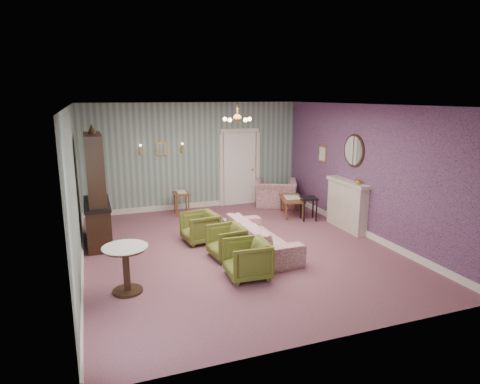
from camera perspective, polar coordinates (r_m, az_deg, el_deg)
name	(u,v)px	position (r m, az deg, el deg)	size (l,w,h in m)	color
floor	(238,249)	(8.69, -0.34, -7.75)	(7.00, 7.00, 0.00)	#834C5C
ceiling	(237,105)	(8.13, -0.37, 11.74)	(7.00, 7.00, 0.00)	white
wall_back	(195,156)	(11.60, -6.19, 4.85)	(6.00, 6.00, 0.00)	slate
wall_front	(334,233)	(5.23, 12.69, -5.46)	(6.00, 6.00, 0.00)	slate
wall_left	(75,191)	(7.83, -21.50, 0.08)	(7.00, 7.00, 0.00)	slate
wall_right	(365,171)	(9.70, 16.60, 2.79)	(7.00, 7.00, 0.00)	slate
wall_right_floral	(364,171)	(9.69, 16.53, 2.78)	(7.00, 7.00, 0.00)	#A75383
door	(240,167)	(11.99, -0.06, 3.40)	(1.12, 0.12, 2.16)	white
olive_chair_a	(247,258)	(7.28, 0.96, -8.91)	(0.71, 0.66, 0.73)	brown
olive_chair_b	(228,240)	(8.17, -1.67, -6.55)	(0.67, 0.63, 0.69)	brown
olive_chair_c	(200,226)	(9.03, -5.50, -4.62)	(0.69, 0.65, 0.71)	brown
sofa_chintz	(260,231)	(8.43, 2.80, -5.37)	(2.17, 0.63, 0.85)	#943B59
wingback_chair	(276,189)	(11.91, 4.86, 0.44)	(1.14, 0.74, 1.00)	#943B59
dresser	(95,187)	(9.18, -19.06, 0.67)	(0.51, 1.48, 2.47)	black
fireplace	(347,205)	(10.12, 14.31, -1.71)	(0.30, 1.40, 1.16)	beige
mantel_vase	(358,181)	(9.65, 15.75, 1.48)	(0.15, 0.15, 0.15)	gold
oval_mirror	(354,151)	(9.94, 15.20, 5.44)	(0.04, 0.76, 0.84)	white
framed_print	(323,154)	(11.10, 11.17, 5.09)	(0.04, 0.34, 0.42)	gold
coffee_table	(292,206)	(11.04, 7.04, -1.96)	(0.54, 0.97, 0.50)	brown
side_table_black	(309,209)	(10.69, 9.30, -2.26)	(0.39, 0.39, 0.59)	black
pedestal_table	(126,269)	(6.99, -15.18, -10.10)	(0.72, 0.72, 0.78)	black
nesting_table	(182,203)	(11.11, -7.95, -1.46)	(0.40, 0.51, 0.66)	brown
gilt_mirror_back	(162,149)	(11.35, -10.61, 5.80)	(0.28, 0.06, 0.36)	gold
sconce_left	(140,150)	(11.26, -13.37, 5.61)	(0.16, 0.12, 0.30)	gold
sconce_right	(182,148)	(11.43, -7.86, 5.95)	(0.16, 0.12, 0.30)	gold
chandelier	(237,119)	(8.14, -0.37, 9.84)	(0.56, 0.56, 0.36)	gold
burgundy_cushion	(276,191)	(11.76, 4.94, 0.18)	(0.38, 0.10, 0.38)	maroon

